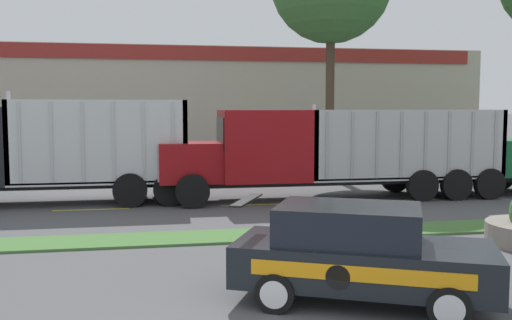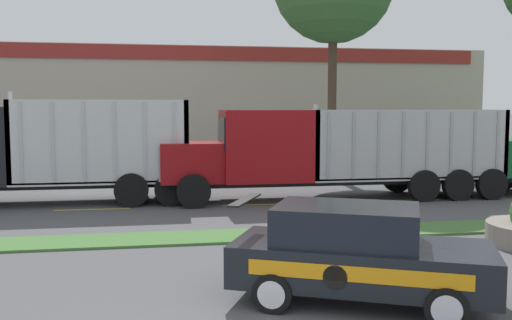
{
  "view_description": "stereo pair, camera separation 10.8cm",
  "coord_description": "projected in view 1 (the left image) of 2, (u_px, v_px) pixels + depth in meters",
  "views": [
    {
      "loc": [
        -0.95,
        -6.03,
        3.23
      ],
      "look_at": [
        1.53,
        7.77,
        1.97
      ],
      "focal_mm": 40.0,
      "sensor_mm": 36.0,
      "label": 1
    },
    {
      "loc": [
        -0.84,
        -6.05,
        3.23
      ],
      "look_at": [
        1.53,
        7.77,
        1.97
      ],
      "focal_mm": 40.0,
      "sensor_mm": 36.0,
      "label": 2
    }
  ],
  "objects": [
    {
      "name": "centre_line_6",
      "position": [
        406.0,
        200.0,
        20.2
      ],
      "size": [
        2.4,
        0.14,
        0.01
      ],
      "primitive_type": "cube",
      "color": "yellow",
      "rests_on": "ground_plane"
    },
    {
      "name": "grass_verge",
      "position": [
        194.0,
        238.0,
        14.18
      ],
      "size": [
        120.0,
        1.46,
        0.06
      ],
      "primitive_type": "cube",
      "color": "#477538",
      "rests_on": "ground_plane"
    },
    {
      "name": "centre_line_4",
      "position": [
        91.0,
        209.0,
        18.3
      ],
      "size": [
        2.4,
        0.14,
        0.01
      ],
      "primitive_type": "cube",
      "color": "yellow",
      "rests_on": "ground_plane"
    },
    {
      "name": "store_building_backdrop",
      "position": [
        171.0,
        106.0,
        38.5
      ],
      "size": [
        38.15,
        12.1,
        6.86
      ],
      "color": "#BCB29E",
      "rests_on": "ground_plane"
    },
    {
      "name": "dump_truck_lead",
      "position": [
        302.0,
        154.0,
        20.22
      ],
      "size": [
        12.31,
        2.58,
        3.38
      ],
      "color": "black",
      "rests_on": "ground_plane"
    },
    {
      "name": "rally_car",
      "position": [
        359.0,
        253.0,
        9.48
      ],
      "size": [
        4.58,
        3.4,
        1.66
      ],
      "color": "black",
      "rests_on": "ground_plane"
    },
    {
      "name": "centre_line_5",
      "position": [
        256.0,
        204.0,
        19.25
      ],
      "size": [
        2.4,
        0.14,
        0.01
      ],
      "primitive_type": "cube",
      "color": "yellow",
      "rests_on": "ground_plane"
    }
  ]
}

